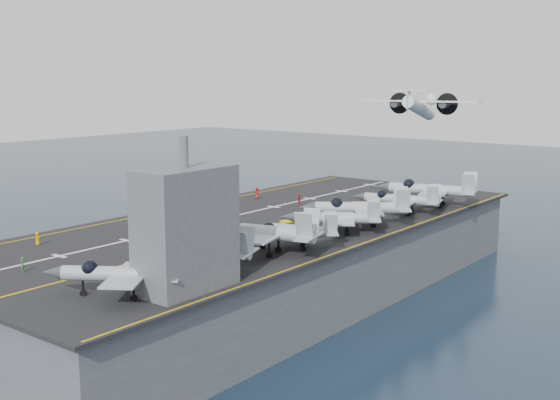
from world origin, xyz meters
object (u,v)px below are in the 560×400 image
Objects in this scene: island_superstructure at (186,214)px; fighter_jet_0 at (121,272)px; transport_plane at (419,108)px; tow_cart_a at (173,254)px.

island_superstructure is 8.13m from fighter_jet_0.
transport_plane reaches higher than island_superstructure.
fighter_jet_0 is 96.07m from transport_plane.
tow_cart_a is 0.08× the size of transport_plane.
island_superstructure reaches higher than tow_cart_a.
tow_cart_a is 83.05m from transport_plane.
fighter_jet_0 is (-3.20, -5.42, -5.14)m from island_superstructure.
transport_plane is at bearing 97.59° from tow_cart_a.
island_superstructure reaches higher than fighter_jet_0.
island_superstructure is 90.92m from transport_plane.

